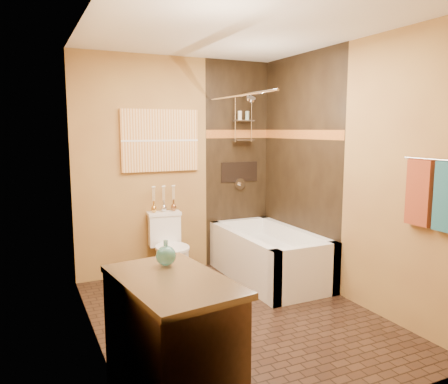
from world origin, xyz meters
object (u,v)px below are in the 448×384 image
vanity (172,344)px  sunset_painting (160,141)px  bathtub (269,259)px  toilet (169,246)px

vanity → sunset_painting: bearing=66.5°
bathtub → toilet: bearing=155.0°
toilet → bathtub: bearing=-19.3°
bathtub → vanity: (-1.72, -1.75, 0.19)m
sunset_painting → toilet: size_ratio=1.22×
toilet → vanity: 2.33m
sunset_painting → toilet: 1.20m
sunset_painting → toilet: sunset_painting is taller
sunset_painting → vanity: 2.82m
bathtub → toilet: size_ratio=2.03×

